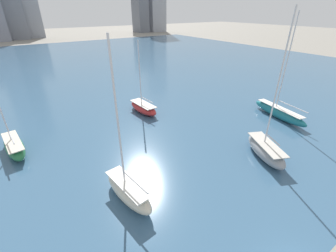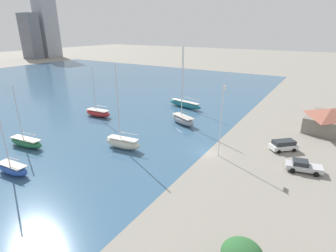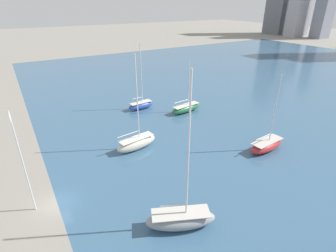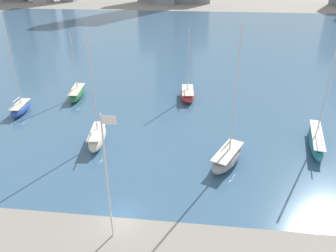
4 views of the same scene
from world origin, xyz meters
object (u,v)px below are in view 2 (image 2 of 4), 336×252
at_px(sailboat_teal, 185,104).
at_px(parked_suv_white, 284,145).
at_px(boat_shed, 329,120).
at_px(parked_pickup_silver, 303,166).
at_px(flag_pole, 221,119).
at_px(sailboat_gray, 183,119).
at_px(sailboat_blue, 12,168).
at_px(sailboat_cream, 123,143).
at_px(sailboat_red, 98,113).
at_px(sailboat_green, 26,142).

relative_size(sailboat_teal, parked_suv_white, 3.34).
height_order(boat_shed, sailboat_teal, sailboat_teal).
bearing_deg(parked_pickup_silver, flag_pole, 85.99).
height_order(flag_pole, sailboat_gray, sailboat_gray).
distance_m(sailboat_blue, sailboat_cream, 17.46).
distance_m(sailboat_cream, parked_pickup_silver, 29.79).
height_order(sailboat_red, sailboat_gray, sailboat_gray).
bearing_deg(boat_shed, parked_suv_white, 167.18).
bearing_deg(sailboat_blue, sailboat_red, 14.84).
distance_m(sailboat_teal, sailboat_green, 39.98).
relative_size(flag_pole, parked_pickup_silver, 2.25).
bearing_deg(sailboat_cream, sailboat_red, 50.42).
bearing_deg(sailboat_blue, parked_pickup_silver, -62.14).
distance_m(sailboat_blue, sailboat_green, 10.02).
xyz_separation_m(sailboat_cream, sailboat_green, (-8.71, 15.69, -0.22)).
height_order(flag_pole, sailboat_red, flag_pole).
height_order(boat_shed, parked_pickup_silver, boat_shed).
height_order(sailboat_cream, sailboat_gray, sailboat_gray).
height_order(sailboat_gray, parked_suv_white, sailboat_gray).
distance_m(sailboat_teal, sailboat_cream, 29.27).
height_order(flag_pole, sailboat_cream, sailboat_cream).
distance_m(flag_pole, sailboat_green, 35.38).
relative_size(boat_shed, sailboat_teal, 0.74).
distance_m(flag_pole, sailboat_blue, 32.92).
bearing_deg(sailboat_teal, parked_pickup_silver, -112.28).
bearing_deg(parked_suv_white, sailboat_green, 76.84).
xyz_separation_m(sailboat_blue, sailboat_red, (26.48, 9.36, -0.03)).
bearing_deg(sailboat_cream, sailboat_blue, 144.51).
distance_m(sailboat_blue, sailboat_teal, 44.86).
height_order(sailboat_red, parked_suv_white, sailboat_red).
distance_m(sailboat_red, sailboat_gray, 21.46).
relative_size(sailboat_blue, parked_suv_white, 2.87).
bearing_deg(sailboat_red, parked_suv_white, -90.01).
bearing_deg(flag_pole, parked_pickup_silver, -82.41).
xyz_separation_m(boat_shed, sailboat_red, (-18.89, 48.85, -1.43)).
bearing_deg(parked_pickup_silver, sailboat_teal, 44.65).
bearing_deg(sailboat_cream, sailboat_teal, -1.82).
bearing_deg(sailboat_red, boat_shed, -73.43).
distance_m(parked_suv_white, parked_pickup_silver, 7.42).
distance_m(boat_shed, sailboat_green, 60.85).
xyz_separation_m(boat_shed, sailboat_gray, (-12.82, 28.27, -1.26)).
distance_m(flag_pole, sailboat_teal, 29.93).
distance_m(boat_shed, parked_suv_white, 16.82).
distance_m(sailboat_green, parked_suv_white, 46.72).
xyz_separation_m(sailboat_teal, sailboat_cream, (-29.14, -2.83, 0.11)).
bearing_deg(boat_shed, sailboat_cream, 143.36).
height_order(sailboat_cream, parked_pickup_silver, sailboat_cream).
xyz_separation_m(boat_shed, parked_suv_white, (-15.50, 6.38, -1.37)).
bearing_deg(parked_pickup_silver, sailboat_red, 74.70).
bearing_deg(sailboat_red, parked_pickup_silver, -98.27).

